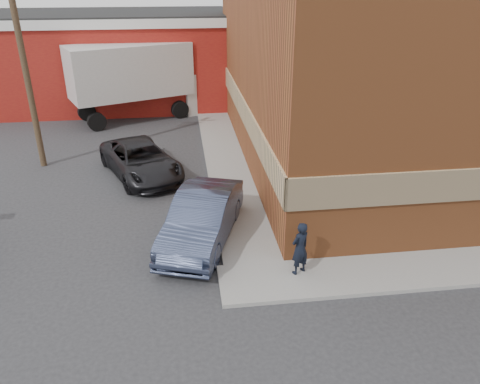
{
  "coord_description": "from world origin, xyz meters",
  "views": [
    {
      "loc": [
        -1.29,
        -11.37,
        7.92
      ],
      "look_at": [
        0.42,
        1.78,
        1.6
      ],
      "focal_mm": 35.0,
      "sensor_mm": 36.0,
      "label": 1
    }
  ],
  "objects_px": {
    "warehouse": "(103,58)",
    "man": "(300,248)",
    "box_truck": "(145,75)",
    "sedan": "(202,218)",
    "brick_building": "(399,50)",
    "suv_a": "(141,160)",
    "utility_pole": "(23,57)"
  },
  "relations": [
    {
      "from": "warehouse",
      "to": "box_truck",
      "type": "relative_size",
      "value": 1.82
    },
    {
      "from": "warehouse",
      "to": "suv_a",
      "type": "bearing_deg",
      "value": -77.01
    },
    {
      "from": "brick_building",
      "to": "warehouse",
      "type": "bearing_deg",
      "value": 142.8
    },
    {
      "from": "brick_building",
      "to": "suv_a",
      "type": "relative_size",
      "value": 3.6
    },
    {
      "from": "utility_pole",
      "to": "suv_a",
      "type": "height_order",
      "value": "utility_pole"
    },
    {
      "from": "warehouse",
      "to": "sedan",
      "type": "xyz_separation_m",
      "value": [
        5.2,
        -18.31,
        -2.01
      ]
    },
    {
      "from": "man",
      "to": "box_truck",
      "type": "distance_m",
      "value": 17.52
    },
    {
      "from": "warehouse",
      "to": "man",
      "type": "height_order",
      "value": "warehouse"
    },
    {
      "from": "warehouse",
      "to": "man",
      "type": "xyz_separation_m",
      "value": [
        7.79,
        -20.62,
        -1.89
      ]
    },
    {
      "from": "warehouse",
      "to": "sedan",
      "type": "relative_size",
      "value": 3.33
    },
    {
      "from": "warehouse",
      "to": "suv_a",
      "type": "xyz_separation_m",
      "value": [
        2.93,
        -12.72,
        -2.11
      ]
    },
    {
      "from": "brick_building",
      "to": "warehouse",
      "type": "relative_size",
      "value": 1.12
    },
    {
      "from": "man",
      "to": "suv_a",
      "type": "distance_m",
      "value": 9.28
    },
    {
      "from": "box_truck",
      "to": "sedan",
      "type": "bearing_deg",
      "value": -103.09
    },
    {
      "from": "brick_building",
      "to": "suv_a",
      "type": "xyz_separation_m",
      "value": [
        -11.56,
        -1.72,
        -3.98
      ]
    },
    {
      "from": "man",
      "to": "suv_a",
      "type": "height_order",
      "value": "man"
    },
    {
      "from": "suv_a",
      "to": "brick_building",
      "type": "bearing_deg",
      "value": -14.36
    },
    {
      "from": "utility_pole",
      "to": "box_truck",
      "type": "distance_m",
      "value": 8.59
    },
    {
      "from": "utility_pole",
      "to": "suv_a",
      "type": "relative_size",
      "value": 1.78
    },
    {
      "from": "man",
      "to": "suv_a",
      "type": "relative_size",
      "value": 0.32
    },
    {
      "from": "warehouse",
      "to": "man",
      "type": "relative_size",
      "value": 10.2
    },
    {
      "from": "utility_pole",
      "to": "suv_a",
      "type": "xyz_separation_m",
      "value": [
        4.43,
        -1.72,
        -4.04
      ]
    },
    {
      "from": "brick_building",
      "to": "suv_a",
      "type": "bearing_deg",
      "value": -171.54
    },
    {
      "from": "man",
      "to": "sedan",
      "type": "relative_size",
      "value": 0.33
    },
    {
      "from": "brick_building",
      "to": "warehouse",
      "type": "height_order",
      "value": "brick_building"
    },
    {
      "from": "utility_pole",
      "to": "sedan",
      "type": "height_order",
      "value": "utility_pole"
    },
    {
      "from": "sedan",
      "to": "box_truck",
      "type": "relative_size",
      "value": 0.55
    },
    {
      "from": "utility_pole",
      "to": "sedan",
      "type": "xyz_separation_m",
      "value": [
        6.7,
        -7.31,
        -3.94
      ]
    },
    {
      "from": "utility_pole",
      "to": "suv_a",
      "type": "distance_m",
      "value": 6.24
    },
    {
      "from": "brick_building",
      "to": "box_truck",
      "type": "relative_size",
      "value": 2.04
    },
    {
      "from": "sedan",
      "to": "box_truck",
      "type": "bearing_deg",
      "value": 118.21
    },
    {
      "from": "brick_building",
      "to": "box_truck",
      "type": "xyz_separation_m",
      "value": [
        -11.73,
        7.09,
        -2.23
      ]
    }
  ]
}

